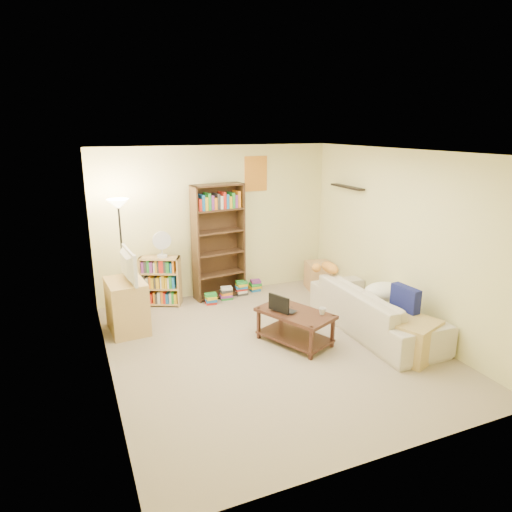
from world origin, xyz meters
The scene contains 19 objects.
room centered at (0.00, 0.01, 1.62)m, with size 4.50×4.54×2.52m.
sofa centered at (1.55, -0.09, 0.32)m, with size 0.88×2.19×0.64m, color beige.
navy_pillow centered at (1.65, -0.56, 0.61)m, with size 0.42×0.13×0.38m, color navy.
cream_blanket centered at (1.71, -0.04, 0.55)m, with size 0.59×0.42×0.25m, color white.
tabby_cat centered at (1.28, 0.76, 0.72)m, with size 0.50×0.18×0.17m.
coffee_table centered at (0.35, 0.01, 0.29)m, with size 0.91×1.13×0.44m.
laptop centered at (0.26, 0.12, 0.46)m, with size 0.37×0.41×0.03m, color black.
laptop_screen centered at (0.13, 0.06, 0.57)m, with size 0.01×0.33×0.22m, color white.
mug centered at (0.63, -0.20, 0.49)m, with size 0.11×0.11×0.09m, color silver.
tv_remote centered at (0.31, 0.36, 0.45)m, with size 0.06×0.18×0.02m, color black.
tv_stand centered at (-1.65, 1.26, 0.37)m, with size 0.49×0.69×0.74m, color tan.
television centered at (-1.65, 1.26, 0.96)m, with size 0.16×0.77×0.44m, color black.
tall_bookshelf centered at (-0.02, 2.05, 1.01)m, with size 0.89×0.39×1.90m.
short_bookshelf centered at (-1.01, 2.05, 0.40)m, with size 0.67×0.48×0.80m.
desk_fan centered at (-0.97, 2.01, 1.03)m, with size 0.28×0.16×0.42m.
floor_lamp centered at (-1.61, 1.65, 1.45)m, with size 0.31×0.31×1.81m.
side_table centered at (1.72, 1.75, 0.24)m, with size 0.42×0.42×0.48m, color tan.
end_cabinet centered at (1.52, -0.92, 0.24)m, with size 0.58×0.48×0.48m, color tan.
book_stacks centered at (0.20, 1.92, 0.11)m, with size 1.11×0.45×0.25m.
Camera 1 is at (-2.28, -4.91, 2.78)m, focal length 32.00 mm.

